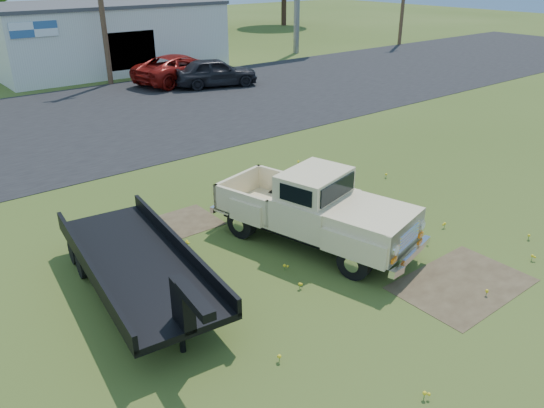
{
  "coord_description": "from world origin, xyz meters",
  "views": [
    {
      "loc": [
        -7.94,
        -8.12,
        6.47
      ],
      "look_at": [
        -0.69,
        1.0,
        1.14
      ],
      "focal_mm": 35.0,
      "sensor_mm": 36.0,
      "label": 1
    }
  ],
  "objects_px": {
    "flatbed_trailer": "(137,259)",
    "red_pickup": "(181,69)",
    "vintage_pickup_truck": "(314,208)",
    "dark_sedan": "(216,72)"
  },
  "relations": [
    {
      "from": "vintage_pickup_truck",
      "to": "dark_sedan",
      "type": "distance_m",
      "value": 18.98
    },
    {
      "from": "flatbed_trailer",
      "to": "red_pickup",
      "type": "distance_m",
      "value": 21.91
    },
    {
      "from": "flatbed_trailer",
      "to": "red_pickup",
      "type": "height_order",
      "value": "flatbed_trailer"
    },
    {
      "from": "flatbed_trailer",
      "to": "dark_sedan",
      "type": "relative_size",
      "value": 1.29
    },
    {
      "from": "flatbed_trailer",
      "to": "dark_sedan",
      "type": "height_order",
      "value": "flatbed_trailer"
    },
    {
      "from": "flatbed_trailer",
      "to": "red_pickup",
      "type": "bearing_deg",
      "value": 64.35
    },
    {
      "from": "vintage_pickup_truck",
      "to": "red_pickup",
      "type": "bearing_deg",
      "value": 54.84
    },
    {
      "from": "vintage_pickup_truck",
      "to": "red_pickup",
      "type": "relative_size",
      "value": 0.92
    },
    {
      "from": "dark_sedan",
      "to": "flatbed_trailer",
      "type": "bearing_deg",
      "value": 160.63
    },
    {
      "from": "red_pickup",
      "to": "flatbed_trailer",
      "type": "bearing_deg",
      "value": 135.68
    }
  ]
}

